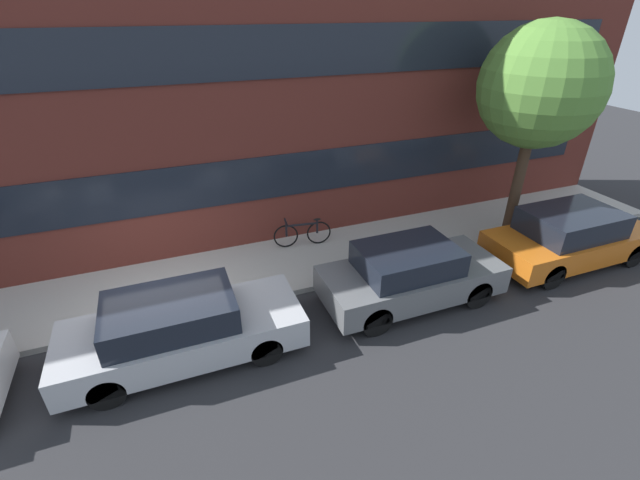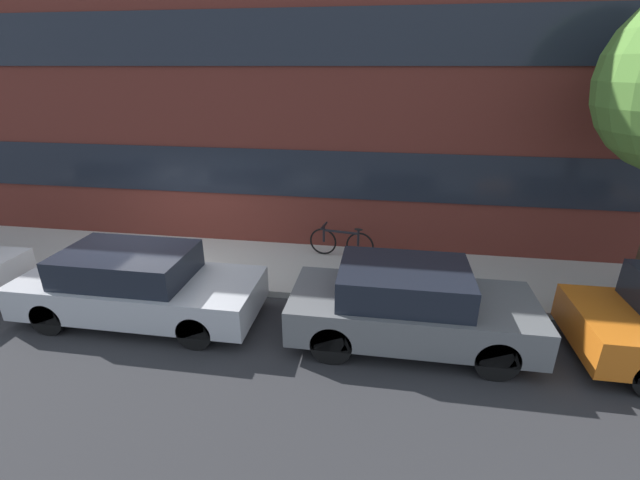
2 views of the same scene
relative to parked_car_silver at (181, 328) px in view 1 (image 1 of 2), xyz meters
name	(u,v)px [view 1 (image 1 of 2)]	position (x,y,z in m)	size (l,w,h in m)	color
ground_plane	(169,324)	(-0.24, 1.05, -0.65)	(56.00, 56.00, 0.00)	#2B2B2D
sidewalk_strip	(164,289)	(-0.24, 2.28, -0.58)	(28.00, 2.45, 0.13)	#B2AFA8
rowhouse_facade	(123,78)	(-0.24, 3.95, 3.71)	(28.00, 1.02, 8.70)	maroon
parked_car_silver	(181,328)	(0.00, 0.00, 0.00)	(4.22, 1.61, 1.30)	#B2B5BA
parked_car_grey	(410,274)	(4.72, 0.00, 0.03)	(3.88, 1.63, 1.35)	slate
parked_car_orange	(570,237)	(9.27, 0.00, 0.04)	(4.23, 1.72, 1.40)	#D16619
bicycle	(302,233)	(3.30, 2.92, -0.15)	(1.51, 0.44, 0.74)	black
street_tree	(541,87)	(8.84, 1.56, 3.35)	(2.90, 2.90, 5.34)	#473323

